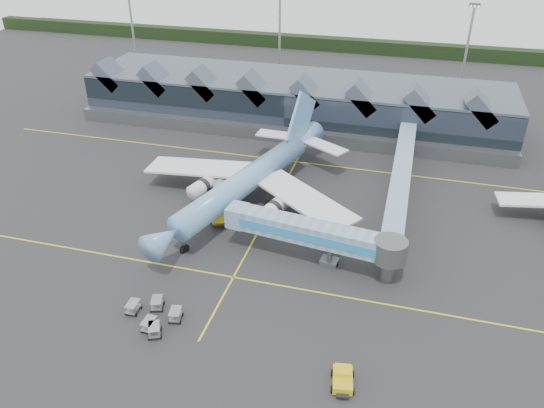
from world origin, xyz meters
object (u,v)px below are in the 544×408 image
(main_airliner, at_px, (250,178))
(fuel_truck, at_px, (220,201))
(jet_bridge, at_px, (323,237))
(pushback_tug, at_px, (343,379))

(main_airliner, height_order, fuel_truck, main_airliner)
(jet_bridge, relative_size, fuel_truck, 2.39)
(main_airliner, bearing_deg, pushback_tug, -41.95)
(main_airliner, relative_size, pushback_tug, 11.16)
(main_airliner, xyz_separation_m, jet_bridge, (14.47, -13.34, 0.11))
(pushback_tug, bearing_deg, main_airliner, 112.52)
(jet_bridge, distance_m, pushback_tug, 20.97)
(main_airliner, distance_m, jet_bridge, 19.68)
(pushback_tug, bearing_deg, fuel_truck, 120.64)
(main_airliner, distance_m, fuel_truck, 6.03)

